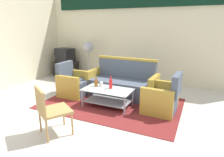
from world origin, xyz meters
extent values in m
plane|color=beige|center=(0.00, 0.00, 0.00)|extent=(14.00, 14.00, 0.00)
cube|color=beige|center=(0.00, 3.06, 1.40)|extent=(6.52, 0.12, 2.80)
cube|color=black|center=(0.00, 2.97, 2.47)|extent=(5.76, 0.08, 0.36)
cube|color=maroon|center=(0.03, 0.89, 0.01)|extent=(3.13, 2.03, 0.01)
cube|color=#4C5666|center=(0.05, 1.46, 0.22)|extent=(1.62, 0.75, 0.42)
cube|color=#4C5666|center=(0.06, 1.78, 0.67)|extent=(1.60, 0.19, 0.48)
cube|color=#B79333|center=(0.89, 1.43, 0.32)|extent=(0.14, 0.70, 0.62)
cube|color=#B79333|center=(-0.79, 1.49, 0.32)|extent=(0.14, 0.70, 0.62)
cube|color=#B79333|center=(0.06, 1.78, 0.94)|extent=(1.64, 0.15, 0.06)
cube|color=#4C5666|center=(-1.08, 1.04, 0.21)|extent=(0.67, 0.61, 0.40)
cube|color=#4C5666|center=(-1.39, 1.04, 0.64)|extent=(0.13, 0.60, 0.45)
cube|color=#B79333|center=(-1.09, 1.37, 0.30)|extent=(0.66, 0.11, 0.58)
cube|color=#B79333|center=(-1.08, 0.71, 0.30)|extent=(0.66, 0.11, 0.58)
cube|color=#4C5666|center=(1.14, 0.97, 0.21)|extent=(0.68, 0.62, 0.40)
cube|color=#4C5666|center=(1.45, 0.96, 0.64)|extent=(0.14, 0.60, 0.45)
cube|color=#B79333|center=(1.13, 0.64, 0.30)|extent=(0.66, 0.12, 0.58)
cube|color=#B79333|center=(1.15, 1.30, 0.30)|extent=(0.66, 0.12, 0.58)
cube|color=silver|center=(0.01, 0.72, 0.40)|extent=(1.10, 0.60, 0.02)
cube|color=#9E9EA5|center=(0.01, 0.72, 0.13)|extent=(1.00, 0.52, 0.02)
cylinder|color=#9E9EA5|center=(-0.50, 0.98, 0.21)|extent=(0.04, 0.04, 0.40)
cylinder|color=#9E9EA5|center=(0.52, 0.98, 0.21)|extent=(0.04, 0.04, 0.40)
cylinder|color=#9E9EA5|center=(-0.50, 0.46, 0.21)|extent=(0.04, 0.04, 0.40)
cylinder|color=#9E9EA5|center=(0.52, 0.46, 0.21)|extent=(0.04, 0.04, 0.40)
cylinder|color=red|center=(0.05, 0.80, 0.51)|extent=(0.08, 0.08, 0.20)
cylinder|color=red|center=(0.05, 0.80, 0.66)|extent=(0.03, 0.03, 0.09)
cylinder|color=brown|center=(-0.33, 0.81, 0.49)|extent=(0.08, 0.08, 0.16)
cylinder|color=brown|center=(-0.33, 0.81, 0.60)|extent=(0.03, 0.03, 0.07)
cylinder|color=silver|center=(-0.22, 0.87, 0.46)|extent=(0.08, 0.08, 0.10)
cube|color=black|center=(-2.55, 2.55, 0.26)|extent=(0.80, 0.50, 0.52)
cube|color=black|center=(-2.55, 2.55, 0.76)|extent=(0.67, 0.54, 0.48)
cube|color=black|center=(-2.51, 2.77, 0.76)|extent=(0.50, 0.09, 0.36)
cylinder|color=#2D2D33|center=(-1.61, 2.60, 0.01)|extent=(0.32, 0.32, 0.03)
cylinder|color=#B2B2B7|center=(-1.61, 2.60, 0.51)|extent=(0.03, 0.03, 0.95)
sphere|color=#B2B2B7|center=(-1.61, 2.60, 1.09)|extent=(0.36, 0.36, 0.36)
cube|color=#AD844C|center=(-0.29, -0.67, 0.42)|extent=(0.66, 0.66, 0.04)
cube|color=#AD844C|center=(-0.40, -0.86, 0.64)|extent=(0.43, 0.29, 0.40)
cylinder|color=#AD844C|center=(-0.35, -0.38, 0.21)|extent=(0.03, 0.03, 0.42)
cylinder|color=#AD844C|center=(0.00, -0.61, 0.21)|extent=(0.03, 0.03, 0.42)
cylinder|color=#AD844C|center=(-0.58, -0.74, 0.21)|extent=(0.03, 0.03, 0.42)
cylinder|color=#AD844C|center=(-0.22, -0.96, 0.21)|extent=(0.03, 0.03, 0.42)
camera|label=1|loc=(1.83, -3.00, 1.81)|focal=31.34mm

